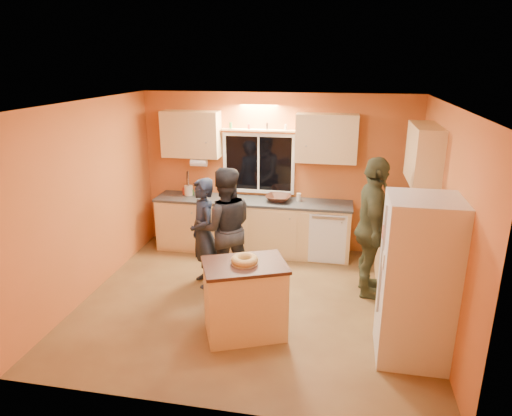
% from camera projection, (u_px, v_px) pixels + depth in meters
% --- Properties ---
extents(ground, '(4.50, 4.50, 0.00)m').
position_uv_depth(ground, '(254.00, 302.00, 6.10)').
color(ground, brown).
rests_on(ground, ground).
extents(room_shell, '(4.54, 4.04, 2.61)m').
position_uv_depth(room_shell, '(268.00, 178.00, 5.96)').
color(room_shell, '#CD6B34').
rests_on(room_shell, ground).
extents(back_counter, '(4.23, 0.62, 0.90)m').
position_uv_depth(back_counter, '(274.00, 227.00, 7.54)').
color(back_counter, '#DBB173').
rests_on(back_counter, ground).
extents(right_counter, '(0.62, 1.84, 0.90)m').
position_uv_depth(right_counter, '(404.00, 267.00, 6.08)').
color(right_counter, '#DBB173').
rests_on(right_counter, ground).
extents(refrigerator, '(0.72, 0.70, 1.80)m').
position_uv_depth(refrigerator, '(417.00, 281.00, 4.73)').
color(refrigerator, silver).
rests_on(refrigerator, ground).
extents(island, '(1.10, 0.95, 0.90)m').
position_uv_depth(island, '(245.00, 299.00, 5.27)').
color(island, '#DBB173').
rests_on(island, ground).
extents(bundt_pastry, '(0.31, 0.31, 0.09)m').
position_uv_depth(bundt_pastry, '(245.00, 260.00, 5.12)').
color(bundt_pastry, tan).
rests_on(bundt_pastry, island).
extents(person_left, '(0.63, 0.68, 1.56)m').
position_uv_depth(person_left, '(203.00, 233.00, 6.37)').
color(person_left, black).
rests_on(person_left, ground).
extents(person_center, '(1.01, 0.90, 1.72)m').
position_uv_depth(person_center, '(225.00, 228.00, 6.33)').
color(person_center, black).
rests_on(person_center, ground).
extents(person_right, '(0.51, 1.14, 1.92)m').
position_uv_depth(person_right, '(372.00, 228.00, 6.04)').
color(person_right, '#343B25').
rests_on(person_right, ground).
extents(mixing_bowl, '(0.44, 0.44, 0.10)m').
position_uv_depth(mixing_bowl, '(278.00, 198.00, 7.39)').
color(mixing_bowl, black).
rests_on(mixing_bowl, back_counter).
extents(utensil_crock, '(0.14, 0.14, 0.17)m').
position_uv_depth(utensil_crock, '(189.00, 190.00, 7.70)').
color(utensil_crock, beige).
rests_on(utensil_crock, back_counter).
extents(potted_plant, '(0.27, 0.24, 0.29)m').
position_uv_depth(potted_plant, '(413.00, 239.00, 5.46)').
color(potted_plant, gray).
rests_on(potted_plant, right_counter).
extents(red_box, '(0.17, 0.13, 0.07)m').
position_uv_depth(red_box, '(407.00, 240.00, 5.71)').
color(red_box, '#AB2B1A').
rests_on(red_box, right_counter).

